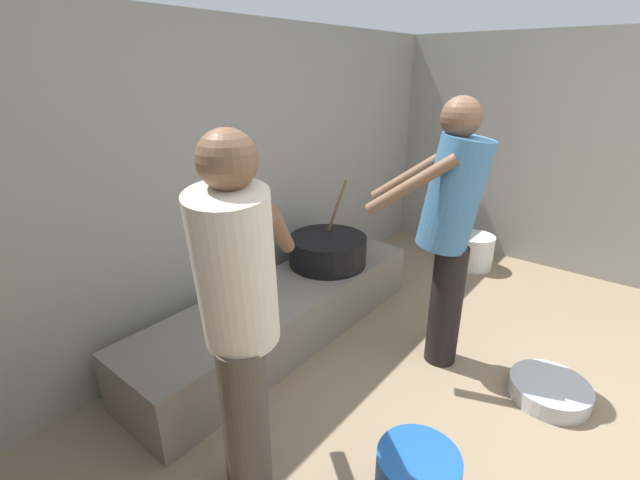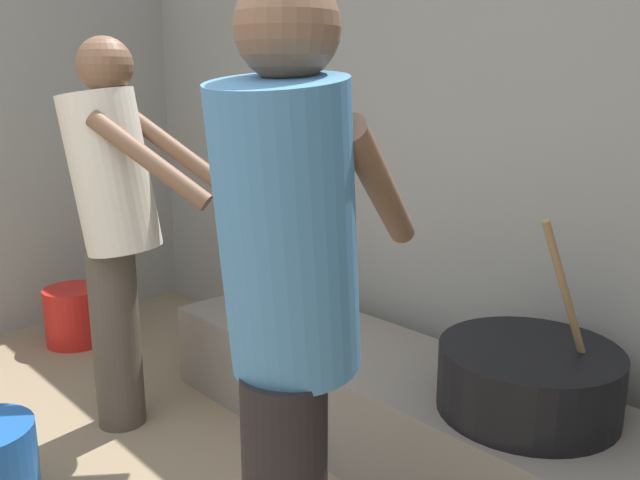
% 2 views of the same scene
% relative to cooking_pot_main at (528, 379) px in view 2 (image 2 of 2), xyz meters
% --- Properties ---
extents(block_enclosure_rear, '(5.28, 0.20, 2.11)m').
position_rel_cooking_pot_main_xyz_m(block_enclosure_rear, '(-0.50, 0.50, 0.56)').
color(block_enclosure_rear, gray).
rests_on(block_enclosure_rear, ground_plane).
extents(hearth_ledge, '(2.32, 0.60, 0.38)m').
position_rel_cooking_pot_main_xyz_m(hearth_ledge, '(-0.52, -0.02, -0.30)').
color(hearth_ledge, slate).
rests_on(hearth_ledge, ground_plane).
extents(cooking_pot_main, '(0.59, 0.59, 0.67)m').
position_rel_cooking_pot_main_xyz_m(cooking_pot_main, '(0.00, 0.00, 0.00)').
color(cooking_pot_main, black).
rests_on(cooking_pot_main, hearth_ledge).
extents(cook_in_blue_shirt, '(0.58, 0.75, 1.66)m').
position_rel_cooking_pot_main_xyz_m(cook_in_blue_shirt, '(-0.07, -0.96, 0.46)').
color(cook_in_blue_shirt, black).
rests_on(cook_in_blue_shirt, ground_plane).
extents(cook_in_cream_shirt, '(0.73, 0.65, 1.62)m').
position_rel_cooking_pot_main_xyz_m(cook_in_cream_shirt, '(-1.47, -0.70, 0.43)').
color(cook_in_cream_shirt, '#4C4238').
rests_on(cook_in_cream_shirt, ground_plane).
extents(bucket_red_plastic, '(0.33, 0.33, 0.32)m').
position_rel_cooking_pot_main_xyz_m(bucket_red_plastic, '(-2.52, -0.49, -0.34)').
color(bucket_red_plastic, red).
rests_on(bucket_red_plastic, ground_plane).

